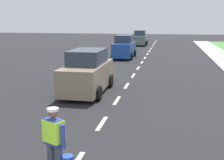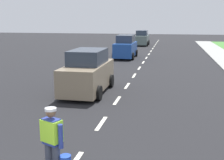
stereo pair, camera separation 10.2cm
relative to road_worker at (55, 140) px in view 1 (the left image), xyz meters
name	(u,v)px [view 1 (the left image)]	position (x,y,z in m)	size (l,w,h in m)	color
ground_plane	(142,62)	(0.22, 18.96, -0.93)	(96.00, 96.00, 0.00)	black
lane_center_line	(146,56)	(0.22, 23.16, -0.93)	(0.14, 46.40, 0.01)	silver
road_worker	(55,140)	(0.00, 0.00, 0.00)	(0.76, 0.44, 1.67)	#383D4C
car_oncoming_third	(140,38)	(-1.59, 34.98, 0.03)	(1.92, 4.11, 2.07)	slate
car_oncoming_lead	(87,73)	(-1.48, 7.89, 0.06)	(2.00, 4.36, 2.13)	gray
car_oncoming_second	(124,47)	(-1.72, 21.32, 0.06)	(1.94, 4.25, 2.14)	#1E4799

